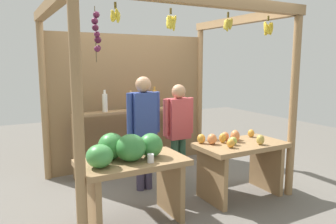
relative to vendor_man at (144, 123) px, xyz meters
name	(u,v)px	position (x,y,z in m)	size (l,w,h in m)	color
ground_plane	(161,186)	(0.26, 0.00, -0.93)	(12.00, 12.00, 0.00)	slate
market_stall	(146,83)	(0.25, 0.47, 0.51)	(2.86, 2.26, 2.44)	#99754C
fruit_counter_left	(129,164)	(-0.54, -0.80, -0.25)	(1.15, 0.64, 1.00)	#99754C
fruit_counter_right	(239,156)	(0.99, -0.80, -0.39)	(1.15, 0.64, 0.87)	#99754C
bottle_shelf_unit	(131,124)	(0.13, 0.80, -0.16)	(1.83, 0.22, 1.35)	#99754C
vendor_man	(144,123)	(0.00, 0.00, 0.00)	(0.48, 0.21, 1.56)	#3D3750
vendor_woman	(178,126)	(0.52, -0.05, -0.08)	(0.48, 0.20, 1.44)	#305842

